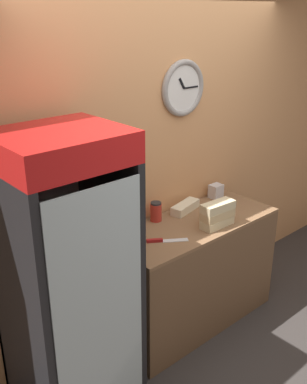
{
  "coord_description": "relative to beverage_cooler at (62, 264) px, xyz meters",
  "views": [
    {
      "loc": [
        -2.31,
        -1.3,
        2.43
      ],
      "look_at": [
        -0.42,
        0.84,
        1.27
      ],
      "focal_mm": 42.0,
      "sensor_mm": 36.0,
      "label": 1
    }
  ],
  "objects": [
    {
      "name": "sandwich_stack_top",
      "position": [
        1.24,
        -0.15,
        0.07
      ],
      "size": [
        0.28,
        0.13,
        0.07
      ],
      "color": "beige",
      "rests_on": "sandwich_stack_middle"
    },
    {
      "name": "napkin_dispenser",
      "position": [
        1.66,
        0.23,
        -0.04
      ],
      "size": [
        0.11,
        0.09,
        0.12
      ],
      "color": "silver",
      "rests_on": "prep_counter"
    },
    {
      "name": "beverage_cooler",
      "position": [
        0.0,
        0.0,
        0.0
      ],
      "size": [
        0.69,
        0.68,
        1.85
      ],
      "color": "black",
      "rests_on": "ground_plane"
    },
    {
      "name": "condiment_jar",
      "position": [
        0.96,
        0.23,
        -0.02
      ],
      "size": [
        0.09,
        0.09,
        0.15
      ],
      "color": "#B72D23",
      "rests_on": "prep_counter"
    },
    {
      "name": "sandwich_stack_middle",
      "position": [
        1.24,
        -0.15,
        0.0
      ],
      "size": [
        0.28,
        0.12,
        0.07
      ],
      "color": "tan",
      "rests_on": "sandwich_stack_bottom"
    },
    {
      "name": "ground_plane",
      "position": [
        1.16,
        -0.83,
        -1.0
      ],
      "size": [
        14.0,
        14.0,
        0.0
      ],
      "primitive_type": "plane",
      "color": "#383330"
    },
    {
      "name": "sandwich_flat_left",
      "position": [
        1.26,
        0.2,
        -0.06
      ],
      "size": [
        0.31,
        0.17,
        0.07
      ],
      "color": "beige",
      "rests_on": "prep_counter"
    },
    {
      "name": "prep_counter",
      "position": [
        1.16,
        0.01,
        -0.55
      ],
      "size": [
        1.42,
        0.58,
        0.91
      ],
      "color": "brown",
      "rests_on": "ground_plane"
    },
    {
      "name": "wall_back",
      "position": [
        1.16,
        0.35,
        0.35
      ],
      "size": [
        5.2,
        0.1,
        2.7
      ],
      "color": "tan",
      "rests_on": "ground_plane"
    },
    {
      "name": "sandwich_stack_bottom",
      "position": [
        1.24,
        -0.15,
        -0.06
      ],
      "size": [
        0.28,
        0.11,
        0.07
      ],
      "color": "beige",
      "rests_on": "prep_counter"
    },
    {
      "name": "chefs_knife",
      "position": [
        0.76,
        -0.06,
        -0.09
      ],
      "size": [
        0.27,
        0.19,
        0.02
      ],
      "color": "silver",
      "rests_on": "prep_counter"
    }
  ]
}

